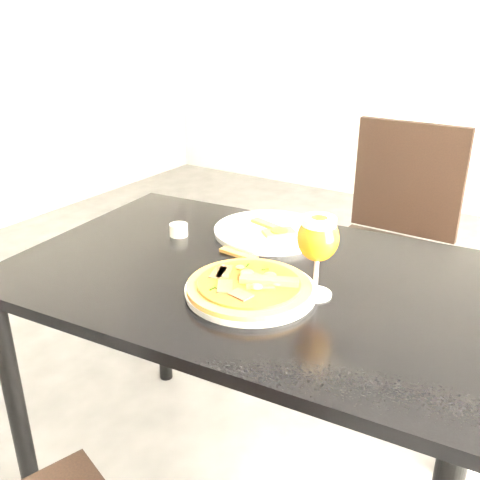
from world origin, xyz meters
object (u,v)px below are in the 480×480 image
Objects in this scene: dining_table at (250,301)px; pizza at (250,285)px; chair_far at (391,239)px; beer_glass at (318,239)px.

pizza reaches higher than dining_table.
chair_far reaches higher than pizza.
beer_glass is (0.12, 0.08, 0.11)m from pizza.
beer_glass is (0.11, -0.93, 0.36)m from chair_far.
chair_far reaches higher than beer_glass.
chair_far is (0.09, 0.90, -0.13)m from dining_table.
pizza is at bearing -90.05° from chair_far.
dining_table is at bearing -94.62° from chair_far.
pizza is 0.19m from beer_glass.
beer_glass is at bearing -14.52° from dining_table.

